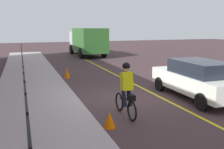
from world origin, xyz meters
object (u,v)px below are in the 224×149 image
Objects in this scene: patrol_sedan at (197,78)px; traffic_cone_far at (67,73)px; box_truck_background at (87,40)px; traffic_cone_near at (109,120)px; cyclist_lead at (126,90)px.

patrol_sedan is 7.27× the size of traffic_cone_far.
traffic_cone_far is at bearing 37.33° from patrol_sedan.
traffic_cone_far is (5.97, 4.40, -0.52)m from patrol_sedan.
box_truck_background reaches higher than traffic_cone_near.
box_truck_background reaches higher than patrol_sedan.
traffic_cone_far is at bearing 158.44° from box_truck_background.
patrol_sedan is 8.92× the size of traffic_cone_near.
traffic_cone_far is at bearing 5.27° from cyclist_lead.
traffic_cone_near is (-1.78, 4.49, -0.58)m from patrol_sedan.
box_truck_background is 11.09× the size of traffic_cone_far.
box_truck_background is 13.61× the size of traffic_cone_near.
traffic_cone_near is 0.81× the size of traffic_cone_far.
patrol_sedan is at bearing -179.54° from box_truck_background.
patrol_sedan is (1.06, -3.65, -0.09)m from cyclist_lead.
patrol_sedan is at bearing -68.35° from traffic_cone_near.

